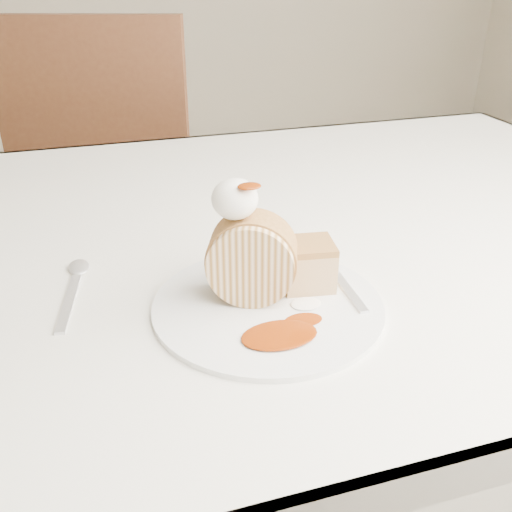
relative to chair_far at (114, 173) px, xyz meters
name	(u,v)px	position (x,y,z in m)	size (l,w,h in m)	color
table	(255,279)	(0.15, -0.85, 0.11)	(1.40, 0.90, 0.75)	white
chair_far	(114,173)	(0.00, 0.00, 0.00)	(0.58, 0.58, 0.96)	brown
plate	(268,305)	(0.10, -1.06, 0.20)	(0.24, 0.24, 0.01)	white
roulade_slice	(252,259)	(0.08, -1.04, 0.25)	(0.09, 0.09, 0.05)	beige
cake_chunk	(308,267)	(0.15, -1.03, 0.23)	(0.05, 0.05, 0.05)	#A5733E
whipped_cream	(235,199)	(0.07, -1.03, 0.32)	(0.05, 0.05, 0.04)	white
caramel_drizzle	(249,181)	(0.08, -1.05, 0.34)	(0.02, 0.02, 0.01)	#7C2805
caramel_pool	(279,335)	(0.09, -1.12, 0.21)	(0.08, 0.05, 0.00)	#7C2805
fork	(346,287)	(0.19, -1.05, 0.21)	(0.02, 0.14, 0.00)	silver
spoon	(69,302)	(-0.10, -0.99, 0.20)	(0.02, 0.14, 0.00)	silver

